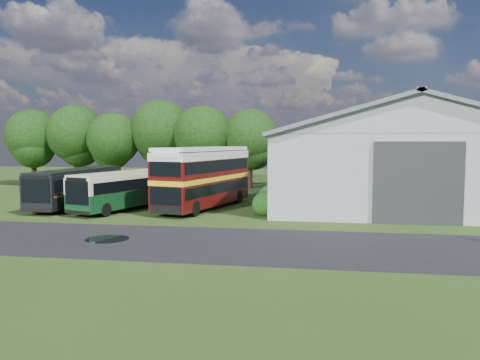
% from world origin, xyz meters
% --- Properties ---
extents(ground, '(120.00, 120.00, 0.00)m').
position_xyz_m(ground, '(0.00, 0.00, 0.00)').
color(ground, '#243D13').
rests_on(ground, ground).
extents(asphalt_road, '(60.00, 8.00, 0.02)m').
position_xyz_m(asphalt_road, '(3.00, -3.00, 0.00)').
color(asphalt_road, black).
rests_on(asphalt_road, ground).
extents(puddle, '(2.20, 2.20, 0.01)m').
position_xyz_m(puddle, '(-1.50, -3.00, 0.00)').
color(puddle, black).
rests_on(puddle, ground).
extents(storage_shed, '(18.80, 24.80, 8.15)m').
position_xyz_m(storage_shed, '(15.00, 15.98, 4.17)').
color(storage_shed, gray).
rests_on(storage_shed, ground).
extents(tree_far_left, '(6.12, 6.12, 8.64)m').
position_xyz_m(tree_far_left, '(-23.00, 24.00, 5.56)').
color(tree_far_left, black).
rests_on(tree_far_left, ground).
extents(tree_left_a, '(6.46, 6.46, 9.12)m').
position_xyz_m(tree_left_a, '(-18.00, 24.50, 5.87)').
color(tree_left_a, black).
rests_on(tree_left_a, ground).
extents(tree_left_b, '(5.78, 5.78, 8.16)m').
position_xyz_m(tree_left_b, '(-13.00, 23.50, 5.25)').
color(tree_left_b, black).
rests_on(tree_left_b, ground).
extents(tree_mid, '(6.80, 6.80, 9.60)m').
position_xyz_m(tree_mid, '(-8.00, 24.80, 6.18)').
color(tree_mid, black).
rests_on(tree_mid, ground).
extents(tree_right_a, '(6.26, 6.26, 8.83)m').
position_xyz_m(tree_right_a, '(-3.00, 23.80, 5.69)').
color(tree_right_a, black).
rests_on(tree_right_a, ground).
extents(tree_right_b, '(5.98, 5.98, 8.45)m').
position_xyz_m(tree_right_b, '(2.00, 24.60, 5.44)').
color(tree_right_b, black).
rests_on(tree_right_b, ground).
extents(shrub_front, '(1.70, 1.70, 1.70)m').
position_xyz_m(shrub_front, '(5.60, 6.00, 0.00)').
color(shrub_front, '#194714').
rests_on(shrub_front, ground).
extents(shrub_mid, '(1.60, 1.60, 1.60)m').
position_xyz_m(shrub_mid, '(5.60, 8.00, 0.00)').
color(shrub_mid, '#194714').
rests_on(shrub_mid, ground).
extents(shrub_back, '(1.80, 1.80, 1.80)m').
position_xyz_m(shrub_back, '(5.60, 10.00, 0.00)').
color(shrub_back, '#194714').
rests_on(shrub_back, ground).
extents(bus_green_single, '(5.29, 10.36, 2.79)m').
position_xyz_m(bus_green_single, '(-4.70, 7.53, 1.49)').
color(bus_green_single, black).
rests_on(bus_green_single, ground).
extents(bus_maroon_double, '(5.30, 10.99, 4.58)m').
position_xyz_m(bus_maroon_double, '(0.77, 8.71, 2.29)').
color(bus_maroon_double, black).
rests_on(bus_maroon_double, ground).
extents(bus_dark_single, '(2.72, 10.53, 2.88)m').
position_xyz_m(bus_dark_single, '(-9.21, 8.30, 1.54)').
color(bus_dark_single, black).
rests_on(bus_dark_single, ground).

